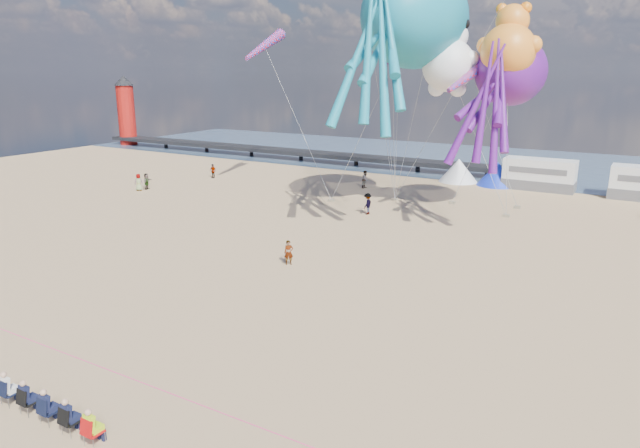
% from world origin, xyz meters
% --- Properties ---
extents(ground, '(120.00, 120.00, 0.00)m').
position_xyz_m(ground, '(0.00, 0.00, 0.00)').
color(ground, tan).
rests_on(ground, ground).
extents(water, '(120.00, 120.00, 0.00)m').
position_xyz_m(water, '(0.00, 55.00, 0.02)').
color(water, '#374F6A').
rests_on(water, ground).
extents(pier, '(60.00, 3.00, 0.50)m').
position_xyz_m(pier, '(-28.00, 44.00, 1.00)').
color(pier, black).
rests_on(pier, ground).
extents(lighthouse, '(2.60, 2.60, 9.00)m').
position_xyz_m(lighthouse, '(-56.00, 44.00, 4.50)').
color(lighthouse, '#A5140F').
rests_on(lighthouse, ground).
extents(motorhome_0, '(6.60, 2.50, 3.00)m').
position_xyz_m(motorhome_0, '(6.00, 40.00, 1.50)').
color(motorhome_0, silver).
rests_on(motorhome_0, ground).
extents(tent_white, '(4.00, 4.00, 2.40)m').
position_xyz_m(tent_white, '(-2.00, 40.00, 1.20)').
color(tent_white, white).
rests_on(tent_white, ground).
extents(tent_blue, '(4.00, 4.00, 2.40)m').
position_xyz_m(tent_blue, '(2.00, 40.00, 1.20)').
color(tent_blue, '#1933CC').
rests_on(tent_blue, ground).
extents(spectator_row, '(6.10, 0.90, 1.30)m').
position_xyz_m(spectator_row, '(-0.71, -8.29, 0.65)').
color(spectator_row, black).
rests_on(spectator_row, ground).
extents(rope_line, '(34.00, 0.03, 0.03)m').
position_xyz_m(rope_line, '(0.00, -5.00, 0.02)').
color(rope_line, '#F2338C').
rests_on(rope_line, ground).
extents(standing_person, '(0.65, 0.62, 1.50)m').
position_xyz_m(standing_person, '(-2.72, 9.04, 0.75)').
color(standing_person, tan).
rests_on(standing_person, ground).
extents(beachgoer_1, '(0.59, 0.88, 1.75)m').
position_xyz_m(beachgoer_1, '(-8.88, 32.03, 0.88)').
color(beachgoer_1, '#7F6659').
rests_on(beachgoer_1, ground).
extents(beachgoer_2, '(0.70, 0.88, 1.73)m').
position_xyz_m(beachgoer_2, '(-4.06, 22.59, 0.87)').
color(beachgoer_2, '#7F6659').
rests_on(beachgoer_2, ground).
extents(beachgoer_3, '(1.01, 0.61, 1.52)m').
position_xyz_m(beachgoer_3, '(-25.52, 28.59, 0.76)').
color(beachgoer_3, '#7F6659').
rests_on(beachgoer_3, ground).
extents(beachgoer_4, '(0.71, 1.00, 1.58)m').
position_xyz_m(beachgoer_4, '(-27.14, 20.69, 0.79)').
color(beachgoer_4, '#7F6659').
rests_on(beachgoer_4, ground).
extents(beachgoer_6, '(0.72, 0.67, 1.66)m').
position_xyz_m(beachgoer_6, '(-27.22, 19.76, 0.83)').
color(beachgoer_6, '#7F6659').
rests_on(beachgoer_6, ground).
extents(sandbag_a, '(0.50, 0.35, 0.22)m').
position_xyz_m(sandbag_a, '(-8.84, 25.09, 0.11)').
color(sandbag_a, gray).
rests_on(sandbag_a, ground).
extents(sandbag_b, '(0.50, 0.35, 0.22)m').
position_xyz_m(sandbag_b, '(0.69, 29.76, 0.11)').
color(sandbag_b, gray).
rests_on(sandbag_b, ground).
extents(sandbag_c, '(0.50, 0.35, 0.22)m').
position_xyz_m(sandbag_c, '(5.87, 27.40, 0.11)').
color(sandbag_c, gray).
rests_on(sandbag_c, ground).
extents(sandbag_d, '(0.50, 0.35, 0.22)m').
position_xyz_m(sandbag_d, '(5.98, 30.83, 0.11)').
color(sandbag_d, gray).
rests_on(sandbag_d, ground).
extents(sandbag_e, '(0.50, 0.35, 0.22)m').
position_xyz_m(sandbag_e, '(-4.15, 28.42, 0.11)').
color(sandbag_e, gray).
rests_on(sandbag_e, ground).
extents(kite_octopus_teal, '(8.23, 13.27, 14.10)m').
position_xyz_m(kite_octopus_teal, '(-1.31, 24.41, 15.09)').
color(kite_octopus_teal, teal).
extents(kite_octopus_purple, '(5.28, 10.58, 11.69)m').
position_xyz_m(kite_octopus_purple, '(5.32, 27.28, 11.22)').
color(kite_octopus_purple, '#59147C').
extents(kite_panda, '(6.02, 5.86, 6.70)m').
position_xyz_m(kite_panda, '(1.21, 25.01, 11.66)').
color(kite_panda, white).
extents(kite_teddy_orange, '(4.85, 4.59, 6.55)m').
position_xyz_m(kite_teddy_orange, '(5.56, 24.85, 12.60)').
color(kite_teddy_orange, orange).
extents(windsock_left, '(1.92, 7.14, 7.06)m').
position_xyz_m(windsock_left, '(-17.52, 27.56, 13.51)').
color(windsock_left, red).
extents(windsock_mid, '(3.00, 5.50, 5.53)m').
position_xyz_m(windsock_mid, '(3.25, 24.39, 11.07)').
color(windsock_mid, red).
extents(windsock_right, '(1.19, 5.62, 5.59)m').
position_xyz_m(windsock_right, '(-4.60, 27.85, 12.65)').
color(windsock_right, red).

